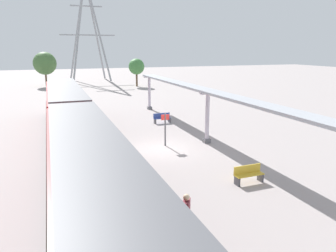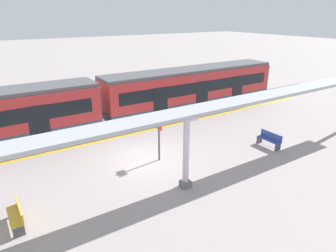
% 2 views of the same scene
% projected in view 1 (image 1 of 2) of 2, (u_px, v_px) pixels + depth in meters
% --- Properties ---
extents(ground_plane, '(176.00, 176.00, 0.00)m').
position_uv_depth(ground_plane, '(161.00, 149.00, 20.97)').
color(ground_plane, '#A09593').
extents(tactile_edge_strip, '(0.39, 35.04, 0.01)m').
position_uv_depth(tactile_edge_strip, '(105.00, 155.00, 19.73)').
color(tactile_edge_strip, gold).
rests_on(tactile_edge_strip, ground).
extents(trackbed, '(3.20, 47.04, 0.01)m').
position_uv_depth(trackbed, '(75.00, 158.00, 19.13)').
color(trackbed, '#38332D').
rests_on(trackbed, ground).
extents(train_near_carriage, '(2.65, 14.76, 3.48)m').
position_uv_depth(train_near_carriage, '(90.00, 182.00, 11.22)').
color(train_near_carriage, '#BC2D2F').
rests_on(train_near_carriage, ground).
extents(train_far_carriage, '(2.65, 14.76, 3.48)m').
position_uv_depth(train_far_carriage, '(66.00, 108.00, 25.21)').
color(train_far_carriage, '#BC2D2F').
rests_on(train_far_carriage, ground).
extents(canopy_pillar_second, '(1.10, 0.44, 3.51)m').
position_uv_depth(canopy_pillar_second, '(207.00, 118.00, 21.87)').
color(canopy_pillar_second, slate).
rests_on(canopy_pillar_second, ground).
extents(canopy_pillar_third, '(1.10, 0.44, 3.51)m').
position_uv_depth(canopy_pillar_third, '(149.00, 93.00, 34.13)').
color(canopy_pillar_third, slate).
rests_on(canopy_pillar_third, ground).
extents(canopy_beam, '(1.20, 28.03, 0.16)m').
position_uv_depth(canopy_beam, '(209.00, 91.00, 21.29)').
color(canopy_beam, '#A8AAB2').
rests_on(canopy_beam, canopy_pillar_nearest).
extents(bench_near_end, '(1.51, 0.46, 0.86)m').
position_uv_depth(bench_near_end, '(162.00, 118.00, 28.08)').
color(bench_near_end, '#374FA0').
rests_on(bench_near_end, ground).
extents(bench_mid_platform, '(1.51, 0.47, 0.86)m').
position_uv_depth(bench_mid_platform, '(248.00, 174.00, 15.56)').
color(bench_mid_platform, gold).
rests_on(bench_mid_platform, ground).
extents(platform_info_sign, '(0.56, 0.10, 2.20)m').
position_uv_depth(platform_info_sign, '(165.00, 126.00, 21.32)').
color(platform_info_sign, '#4C4C51').
rests_on(platform_info_sign, ground).
extents(passenger_waiting_near_edge, '(0.44, 0.52, 1.67)m').
position_uv_depth(passenger_waiting_near_edge, '(186.00, 211.00, 10.80)').
color(passenger_waiting_near_edge, '#2A2C23').
rests_on(passenger_waiting_near_edge, ground).
extents(electricity_pylon, '(10.56, 7.46, 19.59)m').
position_uv_depth(electricity_pylon, '(87.00, 29.00, 62.21)').
color(electricity_pylon, '#93969B').
rests_on(electricity_pylon, ground).
extents(tree_left_background, '(2.68, 2.68, 4.68)m').
position_uv_depth(tree_left_background, '(136.00, 67.00, 54.53)').
color(tree_left_background, brown).
rests_on(tree_left_background, ground).
extents(tree_right_background, '(3.84, 3.84, 5.79)m').
position_uv_depth(tree_right_background, '(45.00, 63.00, 54.62)').
color(tree_right_background, brown).
rests_on(tree_right_background, ground).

